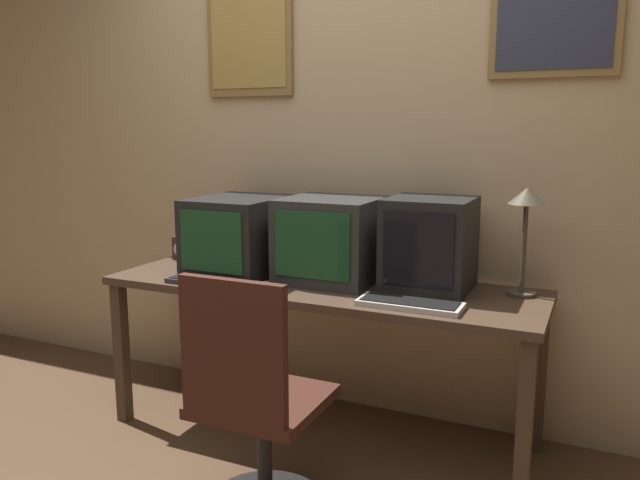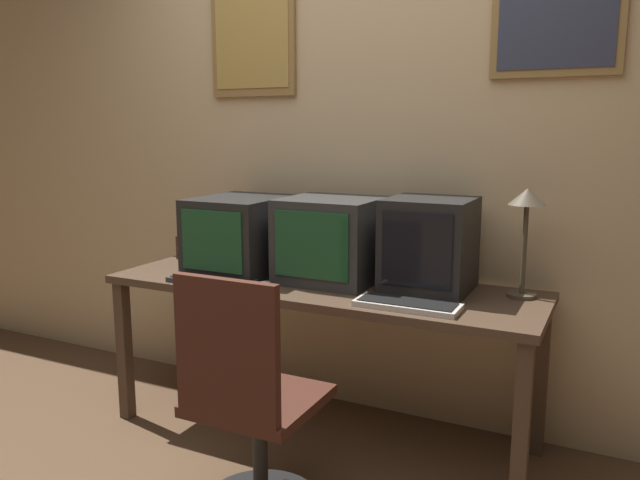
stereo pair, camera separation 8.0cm
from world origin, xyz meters
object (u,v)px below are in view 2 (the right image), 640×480
at_px(monitor_center, 332,240).
at_px(desk_lamp, 526,213).
at_px(keyboard_side, 407,305).
at_px(office_chair, 250,416).
at_px(keyboard_main, 211,280).
at_px(desk_clock, 187,248).
at_px(mouse_near_keyboard, 263,286).
at_px(monitor_right, 429,245).
at_px(monitor_left, 241,235).

relative_size(monitor_center, desk_lamp, 0.94).
bearing_deg(keyboard_side, desk_lamp, 43.98).
distance_m(monitor_center, office_chair, 0.92).
height_order(keyboard_main, desk_clock, desk_clock).
bearing_deg(desk_clock, desk_lamp, 0.21).
xyz_separation_m(mouse_near_keyboard, desk_lamp, (1.02, 0.39, 0.33)).
xyz_separation_m(monitor_right, mouse_near_keyboard, (-0.64, -0.32, -0.18)).
relative_size(monitor_right, office_chair, 0.43).
relative_size(monitor_left, office_chair, 0.51).
distance_m(monitor_left, mouse_near_keyboard, 0.42).
xyz_separation_m(keyboard_side, desk_clock, (-1.34, 0.35, 0.05)).
height_order(desk_clock, office_chair, office_chair).
relative_size(monitor_right, keyboard_main, 1.00).
bearing_deg(desk_clock, keyboard_side, -14.77).
bearing_deg(monitor_left, desk_clock, 164.57).
xyz_separation_m(monitor_right, office_chair, (-0.41, -0.79, -0.53)).
bearing_deg(desk_lamp, desk_clock, -179.79).
bearing_deg(mouse_near_keyboard, desk_clock, 151.60).
bearing_deg(mouse_near_keyboard, keyboard_main, 178.89).
relative_size(desk_clock, desk_lamp, 0.27).
bearing_deg(office_chair, monitor_right, 62.49).
xyz_separation_m(keyboard_main, mouse_near_keyboard, (0.27, -0.01, 0.01)).
bearing_deg(keyboard_side, monitor_left, 165.53).
distance_m(monitor_left, monitor_center, 0.47).
xyz_separation_m(desk_lamp, office_chair, (-0.79, -0.85, -0.68)).
distance_m(mouse_near_keyboard, desk_lamp, 1.14).
distance_m(monitor_left, desk_lamp, 1.31).
relative_size(monitor_left, desk_clock, 3.90).
relative_size(monitor_left, desk_lamp, 1.07).
relative_size(monitor_left, keyboard_side, 1.18).
bearing_deg(office_chair, monitor_left, 124.78).
distance_m(monitor_center, mouse_near_keyboard, 0.39).
xyz_separation_m(keyboard_side, office_chair, (-0.42, -0.49, -0.34)).
height_order(monitor_right, keyboard_side, monitor_right).
bearing_deg(desk_clock, mouse_near_keyboard, -28.40).
bearing_deg(desk_clock, monitor_center, -5.24).
bearing_deg(desk_clock, office_chair, -42.33).
bearing_deg(mouse_near_keyboard, monitor_left, 136.81).
bearing_deg(office_chair, keyboard_side, 49.48).
xyz_separation_m(desk_clock, office_chair, (0.93, -0.84, -0.39)).
bearing_deg(monitor_left, keyboard_main, -88.43).
relative_size(monitor_left, keyboard_main, 1.21).
distance_m(monitor_right, mouse_near_keyboard, 0.74).
xyz_separation_m(keyboard_side, desk_lamp, (0.37, 0.36, 0.34)).
height_order(monitor_center, monitor_right, monitor_right).
bearing_deg(desk_clock, monitor_right, -2.34).
distance_m(monitor_left, desk_clock, 0.45).
bearing_deg(office_chair, mouse_near_keyboard, 115.85).
bearing_deg(keyboard_side, desk_clock, 165.23).
bearing_deg(monitor_left, mouse_near_keyboard, -43.19).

